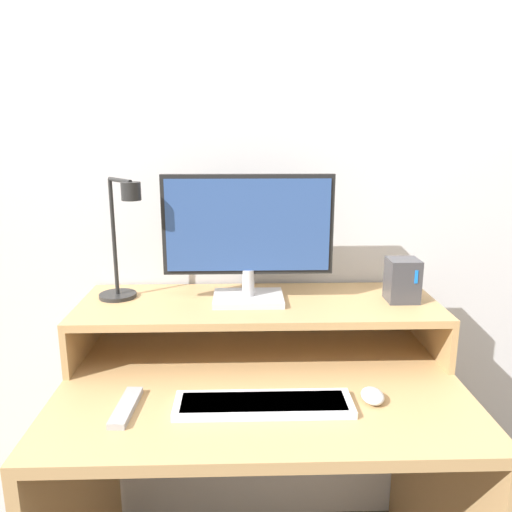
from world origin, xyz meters
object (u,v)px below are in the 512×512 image
(mouse, at_px, (372,396))
(remote_control, at_px, (126,407))
(router_dock, at_px, (402,280))
(keyboard, at_px, (263,404))
(desk_lamp, at_px, (122,243))
(monitor, at_px, (248,235))

(mouse, height_order, remote_control, mouse)
(router_dock, distance_m, keyboard, 0.58)
(keyboard, distance_m, remote_control, 0.33)
(mouse, distance_m, remote_control, 0.61)
(desk_lamp, height_order, remote_control, desk_lamp)
(mouse, relative_size, remote_control, 0.44)
(desk_lamp, relative_size, router_dock, 2.85)
(desk_lamp, distance_m, mouse, 0.81)
(desk_lamp, bearing_deg, router_dock, -1.15)
(monitor, xyz_separation_m, remote_control, (-0.30, -0.34, -0.35))
(keyboard, xyz_separation_m, remote_control, (-0.33, -0.00, -0.00))
(desk_lamp, height_order, router_dock, desk_lamp)
(desk_lamp, height_order, keyboard, desk_lamp)
(desk_lamp, bearing_deg, remote_control, -79.06)
(monitor, height_order, desk_lamp, monitor)
(monitor, bearing_deg, router_dock, -1.44)
(router_dock, relative_size, mouse, 1.68)
(remote_control, bearing_deg, router_dock, 23.21)
(monitor, height_order, remote_control, monitor)
(router_dock, xyz_separation_m, keyboard, (-0.43, -0.33, -0.21))
(monitor, distance_m, mouse, 0.56)
(router_dock, bearing_deg, keyboard, -142.88)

